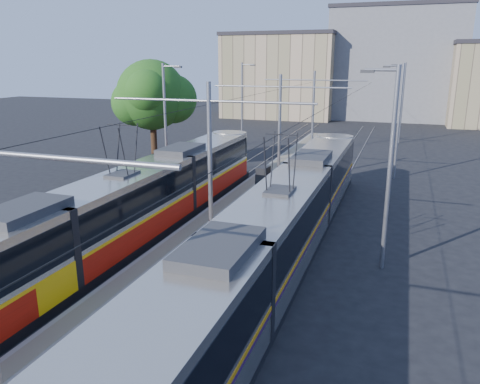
% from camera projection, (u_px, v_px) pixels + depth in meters
% --- Properties ---
extents(ground, '(160.00, 160.00, 0.00)m').
position_uv_depth(ground, '(110.00, 339.00, 14.17)').
color(ground, black).
rests_on(ground, ground).
extents(platform, '(4.00, 50.00, 0.30)m').
position_uv_depth(platform, '(266.00, 192.00, 29.58)').
color(platform, gray).
rests_on(platform, ground).
extents(tactile_strip_left, '(0.70, 50.00, 0.01)m').
position_uv_depth(tactile_strip_left, '(245.00, 187.00, 30.00)').
color(tactile_strip_left, gray).
rests_on(tactile_strip_left, platform).
extents(tactile_strip_right, '(0.70, 50.00, 0.01)m').
position_uv_depth(tactile_strip_right, '(289.00, 191.00, 29.08)').
color(tactile_strip_right, gray).
rests_on(tactile_strip_right, platform).
extents(rails, '(8.71, 70.00, 0.03)m').
position_uv_depth(rails, '(266.00, 194.00, 29.62)').
color(rails, gray).
rests_on(rails, ground).
extents(tram_left, '(2.43, 28.87, 5.50)m').
position_uv_depth(tram_left, '(125.00, 210.00, 20.90)').
color(tram_left, black).
rests_on(tram_left, ground).
extents(tram_right, '(2.43, 31.29, 5.50)m').
position_uv_depth(tram_right, '(279.00, 227.00, 18.25)').
color(tram_right, black).
rests_on(tram_right, ground).
extents(catenary, '(9.20, 70.00, 7.00)m').
position_uv_depth(catenary, '(253.00, 129.00, 25.81)').
color(catenary, gray).
rests_on(catenary, platform).
extents(street_lamps, '(15.18, 38.22, 8.00)m').
position_uv_depth(street_lamps, '(283.00, 121.00, 32.13)').
color(street_lamps, gray).
rests_on(street_lamps, ground).
extents(shelter, '(0.69, 1.01, 2.10)m').
position_uv_depth(shelter, '(263.00, 184.00, 26.44)').
color(shelter, black).
rests_on(shelter, platform).
extents(tree, '(5.70, 5.27, 8.28)m').
position_uv_depth(tree, '(157.00, 96.00, 34.83)').
color(tree, '#382314').
rests_on(tree, ground).
extents(building_left, '(16.32, 12.24, 12.13)m').
position_uv_depth(building_left, '(283.00, 75.00, 70.25)').
color(building_left, tan).
rests_on(building_left, ground).
extents(building_centre, '(18.36, 14.28, 15.59)m').
position_uv_depth(building_centre, '(396.00, 63.00, 68.33)').
color(building_centre, slate).
rests_on(building_centre, ground).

